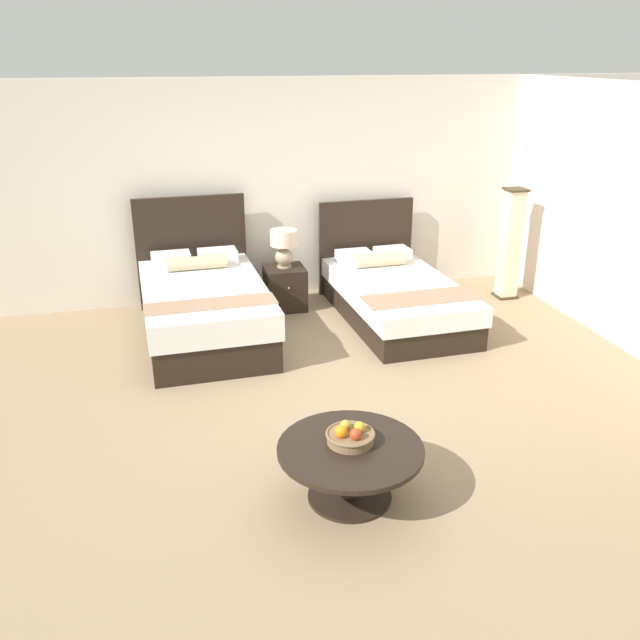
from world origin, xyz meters
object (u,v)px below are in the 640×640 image
(coffee_table, at_px, (350,460))
(fruit_bowl, at_px, (350,436))
(bed_near_window, at_px, (204,306))
(bed_near_corner, at_px, (394,295))
(nightstand, at_px, (285,288))
(floor_lamp_corner, at_px, (510,244))
(table_lamp, at_px, (284,245))

(coffee_table, height_order, fruit_bowl, fruit_bowl)
(coffee_table, bearing_deg, bed_near_window, 102.63)
(bed_near_corner, xyz_separation_m, coffee_table, (-1.46, -3.13, 0.02))
(bed_near_corner, bearing_deg, fruit_bowl, -115.17)
(nightstand, bearing_deg, bed_near_corner, -27.76)
(floor_lamp_corner, bearing_deg, table_lamp, 173.65)
(coffee_table, distance_m, fruit_bowl, 0.17)
(bed_near_window, xyz_separation_m, bed_near_corner, (2.16, 0.01, -0.07))
(nightstand, height_order, floor_lamp_corner, floor_lamp_corner)
(bed_near_corner, height_order, nightstand, bed_near_corner)
(bed_near_window, distance_m, table_lamp, 1.27)
(bed_near_window, xyz_separation_m, table_lamp, (1.01, 0.64, 0.44))
(floor_lamp_corner, bearing_deg, fruit_bowl, -131.87)
(coffee_table, bearing_deg, floor_lamp_corner, 48.45)
(coffee_table, height_order, floor_lamp_corner, floor_lamp_corner)
(bed_near_window, distance_m, bed_near_corner, 2.16)
(table_lamp, height_order, coffee_table, table_lamp)
(bed_near_corner, distance_m, fruit_bowl, 3.40)
(bed_near_window, bearing_deg, bed_near_corner, 0.31)
(bed_near_window, xyz_separation_m, coffee_table, (0.70, -3.12, -0.04))
(floor_lamp_corner, bearing_deg, bed_near_window, -174.96)
(bed_near_corner, xyz_separation_m, table_lamp, (-1.15, 0.63, 0.50))
(bed_near_window, bearing_deg, fruit_bowl, -76.94)
(bed_near_window, bearing_deg, table_lamp, 32.35)
(nightstand, height_order, coffee_table, nightstand)
(bed_near_corner, relative_size, coffee_table, 2.27)
(bed_near_corner, bearing_deg, coffee_table, -114.98)
(fruit_bowl, bearing_deg, bed_near_window, 103.06)
(bed_near_window, bearing_deg, floor_lamp_corner, 5.04)
(bed_near_corner, distance_m, table_lamp, 1.40)
(bed_near_window, height_order, nightstand, bed_near_window)
(bed_near_window, distance_m, coffee_table, 3.19)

